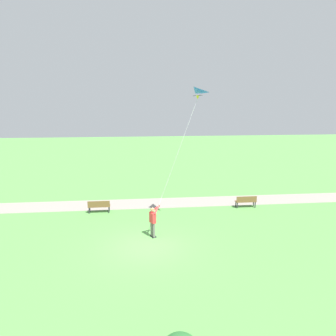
% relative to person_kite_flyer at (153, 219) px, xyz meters
% --- Properties ---
extents(ground_plane, '(120.00, 120.00, 0.00)m').
position_rel_person_kite_flyer_xyz_m(ground_plane, '(1.11, -0.43, -1.05)').
color(ground_plane, '#569947').
extents(walkway_path, '(2.79, 32.03, 0.02)m').
position_rel_person_kite_flyer_xyz_m(walkway_path, '(-6.00, 1.57, -1.04)').
color(walkway_path, gray).
rests_on(walkway_path, ground).
extents(person_kite_flyer, '(0.51, 0.63, 1.83)m').
position_rel_person_kite_flyer_xyz_m(person_kite_flyer, '(0.00, 0.00, 0.00)').
color(person_kite_flyer, '#232328').
rests_on(person_kite_flyer, ground).
extents(flying_kite, '(1.79, 2.56, 6.45)m').
position_rel_person_kite_flyer_xyz_m(flying_kite, '(-1.30, 2.46, 6.83)').
color(flying_kite, blue).
extents(park_bench_near_walkway, '(0.46, 1.51, 0.88)m').
position_rel_person_kite_flyer_xyz_m(park_bench_near_walkway, '(-4.39, -3.45, -0.54)').
color(park_bench_near_walkway, brown).
rests_on(park_bench_near_walkway, ground).
extents(park_bench_far_walkway, '(0.46, 1.51, 0.88)m').
position_rel_person_kite_flyer_xyz_m(park_bench_far_walkway, '(-4.26, 7.05, -0.54)').
color(park_bench_far_walkway, brown).
rests_on(park_bench_far_walkway, ground).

